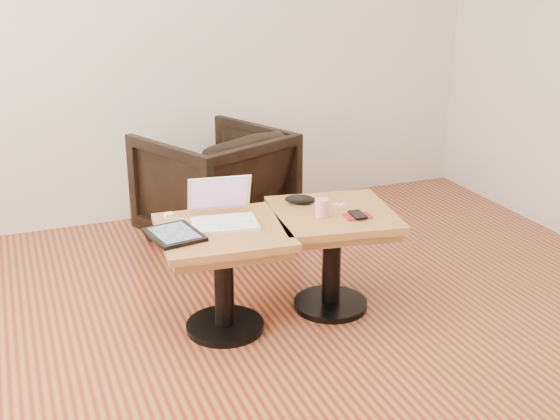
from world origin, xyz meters
name	(u,v)px	position (x,y,z in m)	size (l,w,h in m)	color
room_shell	(297,61)	(0.00, 0.00, 1.35)	(4.52, 4.52, 2.71)	maroon
side_table_left	(223,254)	(-0.12, 0.59, 0.39)	(0.62, 0.62, 0.52)	black
side_table_right	(332,236)	(0.45, 0.60, 0.39)	(0.66, 0.66, 0.52)	black
laptop	(223,213)	(-0.09, 0.66, 0.56)	(0.34, 0.33, 0.20)	white
tablet	(174,234)	(-0.34, 0.57, 0.53)	(0.25, 0.29, 0.02)	black
charging_adapter	(169,215)	(-0.31, 0.81, 0.53)	(0.04, 0.04, 0.02)	white
glasses_case	(300,199)	(0.34, 0.76, 0.55)	(0.16, 0.07, 0.05)	black
striped_cup	(322,208)	(0.37, 0.56, 0.56)	(0.07, 0.07, 0.09)	#D7445E
earbuds_tangle	(341,204)	(0.53, 0.67, 0.53)	(0.07, 0.05, 0.01)	white
phone_on_sleeve	(358,215)	(0.53, 0.49, 0.53)	(0.13, 0.12, 0.02)	maroon
armchair	(215,186)	(0.17, 1.68, 0.36)	(0.76, 0.78, 0.71)	black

